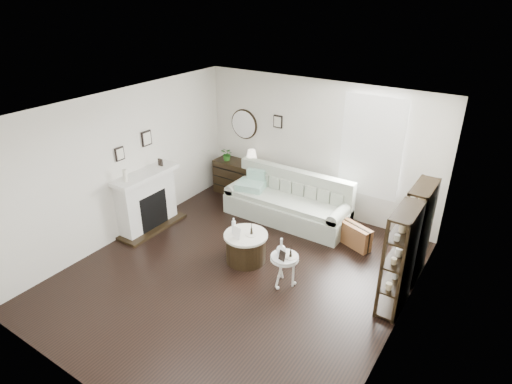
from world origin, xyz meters
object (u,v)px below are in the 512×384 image
Objects in this scene: drum_table at (246,247)px; sofa at (288,204)px; pedestal_table at (285,258)px; dresser at (239,178)px.

sofa is at bearing 94.16° from drum_table.
sofa reaches higher than pedestal_table.
pedestal_table is at bearing -62.16° from sofa.
dresser is at bearing 127.75° from drum_table.
pedestal_table reaches higher than drum_table.
sofa is 2.13m from pedestal_table.
dresser is 2.61m from drum_table.
dresser reaches higher than drum_table.
sofa is 4.71× the size of pedestal_table.
sofa reaches higher than dresser.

